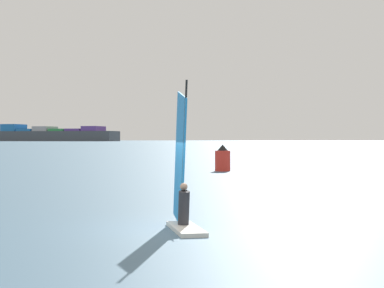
{
  "coord_description": "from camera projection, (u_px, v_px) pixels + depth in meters",
  "views": [
    {
      "loc": [
        -5.86,
        -17.44,
        2.61
      ],
      "look_at": [
        1.7,
        2.75,
        2.43
      ],
      "focal_mm": 59.31,
      "sensor_mm": 36.0,
      "label": 1
    }
  ],
  "objects": [
    {
      "name": "ground_plane",
      "position": [
        171.0,
        228.0,
        18.41
      ],
      "size": [
        4000.0,
        4000.0,
        0.0
      ],
      "primitive_type": "plane",
      "color": "#476B84"
    },
    {
      "name": "windsurfer",
      "position": [
        183.0,
        193.0,
        18.38
      ],
      "size": [
        1.15,
        3.37,
        4.3
      ],
      "rotation": [
        0.0,
        0.0,
        4.55
      ],
      "color": "white",
      "rests_on": "ground_plane"
    },
    {
      "name": "cargo_ship",
      "position": [
        32.0,
        134.0,
        694.85
      ],
      "size": [
        168.66,
        130.74,
        36.82
      ],
      "rotation": [
        0.0,
        0.0,
        5.68
      ],
      "color": "#3F444C",
      "rests_on": "ground_plane"
    },
    {
      "name": "channel_buoy",
      "position": [
        223.0,
        159.0,
        51.01
      ],
      "size": [
        1.24,
        1.24,
        2.15
      ],
      "color": "red",
      "rests_on": "ground_plane"
    }
  ]
}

